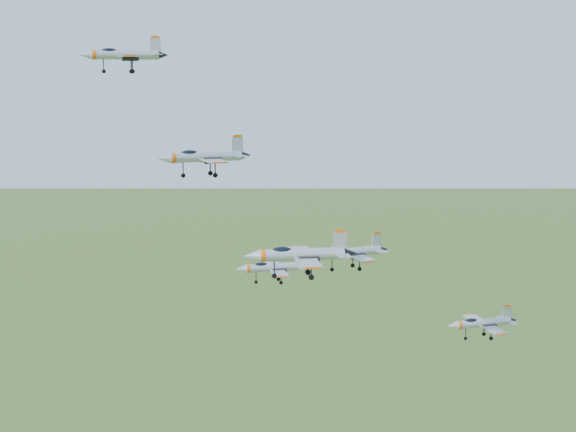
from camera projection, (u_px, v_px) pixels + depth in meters
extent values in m
cylinder|color=#A9AEB6|center=(126.00, 55.00, 117.20)|extent=(9.66, 2.04, 1.39)
cone|color=#A9AEB6|center=(85.00, 55.00, 115.68)|extent=(2.01, 1.51, 1.39)
cone|color=black|center=(164.00, 55.00, 118.66)|extent=(1.57, 1.28, 1.18)
ellipsoid|color=black|center=(109.00, 51.00, 116.49)|extent=(2.41, 1.16, 0.88)
cube|color=#A9AEB6|center=(129.00, 56.00, 114.47)|extent=(2.77, 4.85, 0.15)
cube|color=#A9AEB6|center=(126.00, 57.00, 120.13)|extent=(2.77, 4.85, 0.15)
cube|color=#A9AEB6|center=(155.00, 45.00, 118.09)|extent=(1.60, 0.24, 2.24)
cube|color=#EE5C10|center=(155.00, 37.00, 117.89)|extent=(1.18, 0.23, 0.37)
cylinder|color=#A9AEB6|center=(206.00, 157.00, 104.77)|extent=(9.54, 2.97, 1.36)
cone|color=#A9AEB6|center=(164.00, 158.00, 102.72)|extent=(2.10, 1.67, 1.36)
cone|color=black|center=(246.00, 155.00, 106.74)|extent=(1.65, 1.40, 1.16)
ellipsoid|color=black|center=(189.00, 153.00, 103.84)|extent=(2.44, 1.37, 0.87)
cube|color=#A9AEB6|center=(214.00, 161.00, 102.20)|extent=(3.17, 4.96, 0.15)
cube|color=#A9AEB6|center=(202.00, 156.00, 107.58)|extent=(3.17, 4.96, 0.15)
cube|color=#A9AEB6|center=(237.00, 145.00, 106.07)|extent=(1.57, 0.40, 2.20)
cube|color=#EE5C10|center=(237.00, 136.00, 105.87)|extent=(1.16, 0.34, 0.37)
cylinder|color=#A9AEB6|center=(302.00, 254.00, 94.79)|extent=(10.08, 2.08, 1.45)
cone|color=#A9AEB6|center=(252.00, 256.00, 93.97)|extent=(2.09, 1.57, 1.45)
cone|color=black|center=(350.00, 253.00, 95.57)|extent=(1.63, 1.33, 1.23)
ellipsoid|color=black|center=(282.00, 251.00, 94.36)|extent=(2.51, 1.19, 0.92)
cube|color=#A9AEB6|center=(308.00, 263.00, 91.83)|extent=(2.87, 5.05, 0.16)
cube|color=#A9AEB6|center=(300.00, 251.00, 97.90)|extent=(2.87, 5.05, 0.16)
cube|color=#A9AEB6|center=(340.00, 241.00, 95.14)|extent=(1.67, 0.24, 2.34)
cube|color=#EE5C10|center=(340.00, 231.00, 94.92)|extent=(1.23, 0.23, 0.39)
cylinder|color=#A9AEB6|center=(275.00, 267.00, 118.78)|extent=(8.46, 1.25, 1.22)
cone|color=#A9AEB6|center=(241.00, 269.00, 117.79)|extent=(1.70, 1.23, 1.22)
cone|color=black|center=(307.00, 266.00, 119.73)|extent=(1.32, 1.04, 1.04)
ellipsoid|color=black|center=(261.00, 265.00, 118.29)|extent=(2.07, 0.89, 0.78)
cube|color=#A9AEB6|center=(279.00, 273.00, 116.32)|extent=(2.17, 4.14, 0.13)
cube|color=#A9AEB6|center=(273.00, 265.00, 121.40)|extent=(2.17, 4.14, 0.13)
cube|color=#A9AEB6|center=(300.00, 258.00, 119.30)|extent=(1.41, 0.12, 1.97)
cube|color=#EE5C10|center=(300.00, 251.00, 119.12)|extent=(1.03, 0.13, 0.33)
cylinder|color=#A9AEB6|center=(351.00, 252.00, 98.38)|extent=(7.85, 2.50, 1.12)
cone|color=#A9AEB6|center=(317.00, 255.00, 96.67)|extent=(1.73, 1.38, 1.12)
cone|color=black|center=(384.00, 249.00, 100.04)|extent=(1.36, 1.16, 0.96)
ellipsoid|color=black|center=(337.00, 250.00, 97.61)|extent=(2.02, 1.14, 0.71)
cube|color=#A9AEB6|center=(361.00, 258.00, 96.28)|extent=(2.64, 4.10, 0.12)
cube|color=#A9AEB6|center=(344.00, 250.00, 100.70)|extent=(2.64, 4.10, 0.12)
cube|color=#A9AEB6|center=(377.00, 241.00, 99.48)|extent=(1.29, 0.33, 1.82)
cube|color=#EE5C10|center=(377.00, 233.00, 99.31)|extent=(0.96, 0.29, 0.30)
cylinder|color=#A9AEB6|center=(483.00, 323.00, 110.54)|extent=(8.05, 1.75, 1.15)
cone|color=#A9AEB6|center=(452.00, 326.00, 109.25)|extent=(1.68, 1.27, 1.15)
cone|color=black|center=(513.00, 320.00, 111.78)|extent=(1.31, 1.07, 0.98)
ellipsoid|color=black|center=(471.00, 321.00, 109.94)|extent=(2.01, 0.97, 0.73)
cube|color=#A9AEB6|center=(494.00, 330.00, 108.27)|extent=(2.33, 4.05, 0.12)
cube|color=#A9AEB6|center=(476.00, 319.00, 112.98)|extent=(2.33, 4.05, 0.12)
cube|color=#A9AEB6|center=(507.00, 312.00, 111.31)|extent=(1.33, 0.21, 1.86)
cube|color=#EE5C10|center=(508.00, 306.00, 111.14)|extent=(0.98, 0.20, 0.31)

